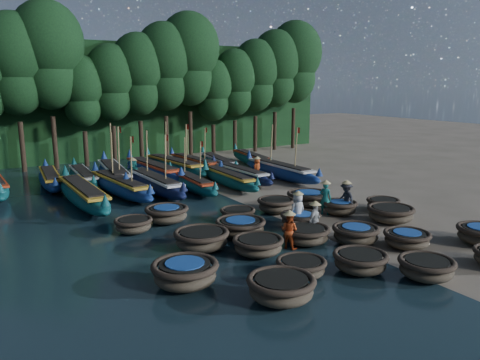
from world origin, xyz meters
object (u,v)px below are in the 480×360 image
long_boat_15 (194,163)px  fisherman_0 (298,209)px  coracle_3 (426,268)px  coracle_13 (356,233)px  coracle_21 (167,214)px  coracle_10 (185,273)px  long_boat_3 (120,186)px  long_boat_8 (280,170)px  long_boat_5 (190,182)px  fisherman_1 (325,196)px  coracle_11 (258,245)px  long_boat_10 (50,179)px  fisherman_5 (133,172)px  coracle_6 (301,267)px  coracle_17 (300,219)px  coracle_20 (133,225)px  long_boat_6 (229,178)px  long_boat_4 (154,183)px  coracle_23 (276,205)px  coracle_15 (202,239)px  coracle_5 (281,288)px  coracle_12 (306,234)px  long_boat_16 (218,162)px  long_boat_13 (153,170)px  long_boat_11 (83,177)px  fisherman_6 (257,167)px  long_boat_2 (83,194)px  coracle_18 (340,207)px  fisherman_4 (315,219)px  long_boat_17 (251,159)px  coracle_7 (360,261)px  fisherman_3 (346,197)px  coracle_8 (407,239)px  coracle_16 (240,226)px  coracle_19 (383,204)px  coracle_22 (238,214)px  coracle_14 (391,213)px

long_boat_15 → fisherman_0: size_ratio=4.32×
coracle_3 → coracle_13: coracle_13 is taller
coracle_21 → coracle_10: bearing=-107.8°
long_boat_3 → long_boat_8: long_boat_8 is taller
coracle_13 → long_boat_8: long_boat_8 is taller
long_boat_5 → fisherman_0: (1.00, -9.49, 0.37)m
coracle_21 → fisherman_1: 7.96m
coracle_11 → long_boat_10: (-4.70, 17.26, 0.10)m
long_boat_10 → fisherman_5: 5.35m
coracle_6 → coracle_17: 5.78m
coracle_20 → long_boat_6: long_boat_6 is taller
long_boat_8 → long_boat_4: bearing=176.4°
coracle_17 → coracle_23: 2.58m
coracle_10 → coracle_20: coracle_10 is taller
coracle_15 → long_boat_6: 11.80m
coracle_13 → long_boat_3: long_boat_3 is taller
coracle_5 → long_boat_3: size_ratio=0.30×
coracle_12 → long_boat_16: long_boat_16 is taller
coracle_23 → long_boat_6: bearing=81.2°
coracle_6 → long_boat_10: 20.36m
coracle_3 → long_boat_4: 17.35m
long_boat_13 → long_boat_16: long_boat_13 is taller
long_boat_11 → fisherman_6: size_ratio=4.43×
long_boat_16 → long_boat_2: bearing=-144.9°
fisherman_0 → coracle_18: bearing=-173.4°
coracle_11 → long_boat_13: (1.91, 16.29, 0.20)m
fisherman_4 → fisherman_1: bearing=17.7°
long_boat_13 → long_boat_5: bearing=-85.3°
coracle_15 → long_boat_13: (3.51, 14.61, 0.14)m
long_boat_17 → fisherman_6: size_ratio=4.49×
coracle_12 → long_boat_6: (2.77, 11.27, 0.09)m
long_boat_10 → long_boat_16: (12.26, -0.11, 0.01)m
coracle_6 → long_boat_17: size_ratio=0.28×
coracle_7 → long_boat_5: bearing=88.4°
coracle_6 → fisherman_3: size_ratio=1.13×
coracle_13 → coracle_8: bearing=-46.3°
long_boat_3 → coracle_16: bearing=-83.3°
coracle_10 → long_boat_2: size_ratio=0.26×
coracle_23 → long_boat_13: long_boat_13 is taller
coracle_6 → long_boat_10: bearing=103.7°
long_boat_4 → coracle_19: bearing=-50.9°
coracle_11 → coracle_18: 7.17m
long_boat_3 → fisherman_5: size_ratio=4.41×
coracle_6 → coracle_15: coracle_15 is taller
coracle_16 → coracle_22: bearing=62.6°
coracle_7 → fisherman_1: size_ratio=1.09×
long_boat_17 → long_boat_15: bearing=-174.4°
coracle_10 → coracle_20: 6.35m
coracle_3 → coracle_6: 4.23m
coracle_14 → fisherman_0: size_ratio=1.45×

